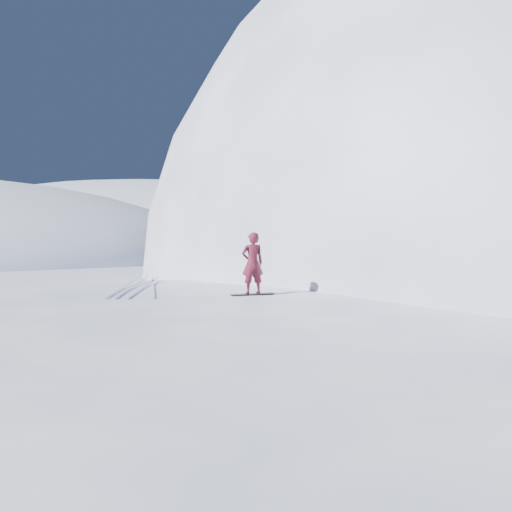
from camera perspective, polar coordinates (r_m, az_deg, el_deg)
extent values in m
plane|color=white|center=(12.21, -13.88, -17.53)|extent=(400.00, 400.00, 0.00)
ellipsoid|color=white|center=(14.68, -5.98, -13.89)|extent=(36.00, 28.00, 4.80)
ellipsoid|color=white|center=(31.62, 17.06, -4.88)|extent=(28.00, 24.00, 18.00)
ellipsoid|color=white|center=(128.56, -13.99, 1.01)|extent=(140.00, 90.00, 36.00)
ellipsoid|color=white|center=(8.90, 13.46, -25.70)|extent=(5.00, 4.50, 0.70)
ellipsoid|color=white|center=(18.27, -13.38, -10.58)|extent=(7.00, 6.30, 1.00)
ellipsoid|color=white|center=(15.65, 17.51, -12.95)|extent=(4.00, 3.60, 0.60)
cube|color=black|center=(13.68, -0.44, -4.78)|extent=(1.33, 0.77, 0.02)
imported|color=maroon|center=(13.59, -0.44, -0.89)|extent=(0.79, 0.67, 1.84)
cube|color=silver|center=(16.54, -16.00, -3.51)|extent=(1.25, 5.89, 0.04)
cube|color=silver|center=(16.43, -15.01, -3.54)|extent=(1.21, 5.90, 0.04)
cube|color=silver|center=(16.29, -13.64, -3.58)|extent=(1.11, 5.92, 0.04)
cube|color=silver|center=(16.20, -12.75, -3.61)|extent=(2.03, 5.69, 0.04)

